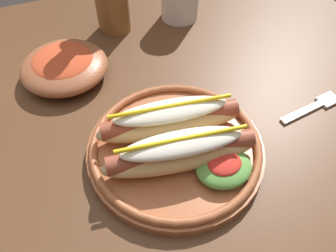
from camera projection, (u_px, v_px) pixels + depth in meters
The scene contains 4 objects.
dining_table at pixel (115, 156), 0.64m from camera, with size 1.18×0.84×0.74m.
hot_dog_plate at pixel (178, 143), 0.49m from camera, with size 0.26×0.26×0.08m.
fork at pixel (315, 106), 0.57m from camera, with size 0.12×0.04×0.00m.
side_bowl at pixel (64, 65), 0.60m from camera, with size 0.16×0.16×0.05m.
Camera 1 is at (-0.04, -0.38, 1.15)m, focal length 36.02 mm.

